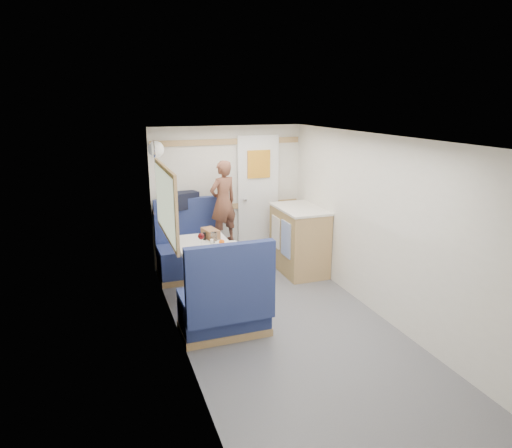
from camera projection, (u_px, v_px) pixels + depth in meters
name	position (u px, v px, depth m)	size (l,w,h in m)	color
floor	(289.00, 330.00, 4.80)	(4.50, 4.50, 0.00)	#515156
ceiling	(293.00, 138.00, 4.27)	(4.50, 4.50, 0.00)	silver
wall_back	(228.00, 196.00, 6.58)	(2.20, 0.02, 2.00)	silver
wall_left	(181.00, 252.00, 4.18)	(0.02, 4.50, 2.00)	silver
wall_right	(385.00, 230.00, 4.89)	(0.02, 4.50, 2.00)	silver
oak_trim_low	(229.00, 207.00, 6.61)	(2.15, 0.02, 0.08)	olive
oak_trim_high	(228.00, 142.00, 6.36)	(2.15, 0.02, 0.08)	olive
side_window	(165.00, 203.00, 5.03)	(0.04, 1.30, 0.72)	gray
rear_door	(258.00, 196.00, 6.71)	(0.62, 0.12, 1.86)	white
dinette_table	(205.00, 257.00, 5.35)	(0.62, 0.92, 0.72)	white
bench_far	(191.00, 255.00, 6.21)	(0.90, 0.59, 1.05)	#18254E
bench_near	(225.00, 308.00, 4.64)	(0.90, 0.59, 1.05)	#18254E
ledge	(186.00, 210.00, 6.29)	(0.90, 0.14, 0.04)	olive
dome_light	(156.00, 149.00, 5.69)	(0.20, 0.20, 0.20)	white
galley_counter	(299.00, 239.00, 6.35)	(0.57, 0.92, 0.92)	olive
person	(223.00, 202.00, 6.15)	(0.41, 0.27, 1.13)	brown
duffel_bag	(181.00, 201.00, 6.23)	(0.47, 0.23, 0.23)	black
tray	(226.00, 246.00, 5.22)	(0.26, 0.34, 0.02)	white
orange_fruit	(222.00, 242.00, 5.21)	(0.07, 0.07, 0.07)	#DC6009
cheese_block	(218.00, 249.00, 5.02)	(0.11, 0.06, 0.04)	#ECCE88
wine_glass	(201.00, 237.00, 5.17)	(0.08, 0.08, 0.17)	white
tumbler_left	(193.00, 252.00, 4.89)	(0.06, 0.06, 0.10)	white
tumbler_right	(214.00, 237.00, 5.38)	(0.07, 0.07, 0.12)	white
beer_glass	(214.00, 235.00, 5.49)	(0.06, 0.06, 0.09)	#974E16
pepper_grinder	(204.00, 236.00, 5.46)	(0.04, 0.04, 0.09)	black
salt_grinder	(212.00, 243.00, 5.18)	(0.04, 0.04, 0.10)	white
bread_loaf	(211.00, 233.00, 5.55)	(0.14, 0.26, 0.11)	brown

